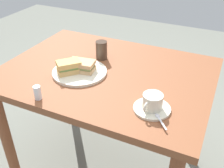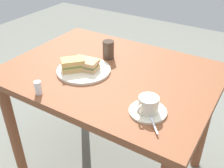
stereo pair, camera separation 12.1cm
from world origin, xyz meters
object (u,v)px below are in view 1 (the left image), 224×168
object	(u,v)px
dining_table	(107,89)
coffee_saucer	(152,109)
salt_shaker	(38,93)
coffee_cup	(152,101)
sandwich_back	(69,67)
sandwich_plate	(80,72)
drinking_glass	(101,50)
spoon	(159,119)
sandwich_front	(82,66)

from	to	relation	value
dining_table	coffee_saucer	bearing A→B (deg)	145.71
salt_shaker	coffee_cup	bearing A→B (deg)	-164.17
dining_table	coffee_cup	bearing A→B (deg)	145.47
coffee_saucer	salt_shaker	distance (m)	0.50
dining_table	sandwich_back	xyz separation A→B (m)	(0.15, 0.12, 0.16)
coffee_saucer	sandwich_plate	bearing A→B (deg)	-17.39
dining_table	drinking_glass	world-z (taller)	drinking_glass
dining_table	salt_shaker	bearing A→B (deg)	65.73
sandwich_plate	drinking_glass	size ratio (longest dim) A/B	2.71
sandwich_back	coffee_cup	bearing A→B (deg)	167.91
coffee_cup	drinking_glass	world-z (taller)	drinking_glass
salt_shaker	coffee_saucer	bearing A→B (deg)	-163.99
coffee_cup	spoon	xyz separation A→B (m)	(-0.05, 0.06, -0.03)
coffee_cup	drinking_glass	size ratio (longest dim) A/B	1.09
sandwich_plate	drinking_glass	bearing A→B (deg)	-97.47
sandwich_plate	sandwich_front	world-z (taller)	sandwich_front
sandwich_front	salt_shaker	bearing A→B (deg)	78.61
coffee_cup	drinking_glass	bearing A→B (deg)	-39.60
drinking_glass	sandwich_back	bearing A→B (deg)	74.48
coffee_saucer	spoon	bearing A→B (deg)	129.58
coffee_saucer	salt_shaker	world-z (taller)	salt_shaker
coffee_saucer	coffee_cup	bearing A→B (deg)	78.20
drinking_glass	coffee_saucer	bearing A→B (deg)	140.56
dining_table	sandwich_plate	world-z (taller)	sandwich_plate
sandwich_front	sandwich_back	size ratio (longest dim) A/B	1.04
sandwich_plate	sandwich_front	xyz separation A→B (m)	(-0.01, -0.01, 0.03)
sandwich_front	spoon	distance (m)	0.51
dining_table	coffee_cup	xyz separation A→B (m)	(-0.32, 0.22, 0.16)
sandwich_back	drinking_glass	world-z (taller)	drinking_glass
sandwich_back	coffee_saucer	xyz separation A→B (m)	(-0.47, 0.10, -0.04)
sandwich_back	drinking_glass	distance (m)	0.24
spoon	salt_shaker	bearing A→B (deg)	8.40
sandwich_front	drinking_glass	xyz separation A→B (m)	(-0.02, -0.19, 0.01)
sandwich_front	dining_table	bearing A→B (deg)	-144.71
dining_table	sandwich_front	xyz separation A→B (m)	(0.10, 0.07, 0.15)
salt_shaker	drinking_glass	bearing A→B (deg)	-98.98
sandwich_plate	spoon	distance (m)	0.52
coffee_saucer	drinking_glass	world-z (taller)	drinking_glass
dining_table	sandwich_plate	xyz separation A→B (m)	(0.11, 0.08, 0.12)
sandwich_back	drinking_glass	size ratio (longest dim) A/B	1.31
coffee_saucer	spoon	world-z (taller)	spoon
coffee_cup	salt_shaker	size ratio (longest dim) A/B	1.75
sandwich_back	drinking_glass	bearing A→B (deg)	-105.52
dining_table	spoon	size ratio (longest dim) A/B	13.01
coffee_cup	sandwich_back	bearing A→B (deg)	-12.09
sandwich_back	coffee_saucer	bearing A→B (deg)	168.12
sandwich_plate	dining_table	bearing A→B (deg)	-143.48
sandwich_back	drinking_glass	xyz separation A→B (m)	(-0.06, -0.23, 0.01)
sandwich_plate	spoon	size ratio (longest dim) A/B	3.34
dining_table	coffee_saucer	size ratio (longest dim) A/B	6.94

